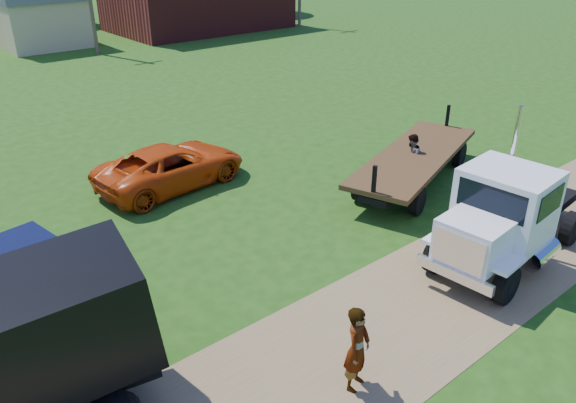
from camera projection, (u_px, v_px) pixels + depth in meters
ground at (430, 299)px, 14.43m from camera, size 140.00×140.00×0.00m
dirt_track at (430, 298)px, 14.43m from camera, size 120.00×4.20×0.01m
white_semi_tractor at (505, 218)px, 15.32m from camera, size 7.19×2.88×4.28m
orange_pickup at (171, 166)px, 20.39m from camera, size 5.80×3.09×1.55m
flatbed_trailer at (414, 161)px, 20.64m from camera, size 8.13×4.72×2.00m
spectator_a at (357, 349)px, 11.28m from camera, size 0.83×0.70×1.95m
spectator_b at (411, 157)px, 20.85m from camera, size 1.07×1.00×1.77m
tan_shed at (42, 15)px, 43.16m from camera, size 6.20×5.40×4.70m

